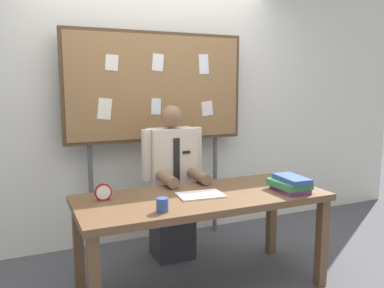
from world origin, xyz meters
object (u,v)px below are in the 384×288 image
(bulletin_board, at_px, (157,90))
(book_stack, at_px, (290,184))
(person, at_px, (172,189))
(coffee_mug, at_px, (162,205))
(desk_clock, at_px, (103,193))
(open_notebook, at_px, (201,195))
(desk, at_px, (202,206))

(bulletin_board, bearing_deg, book_stack, -60.74)
(bulletin_board, bearing_deg, person, -90.00)
(book_stack, xyz_separation_m, coffee_mug, (-1.05, -0.07, -0.01))
(desk_clock, bearing_deg, open_notebook, -14.24)
(desk, xyz_separation_m, coffee_mug, (-0.40, -0.25, 0.13))
(person, bearing_deg, open_notebook, -92.16)
(desk, xyz_separation_m, desk_clock, (-0.69, 0.15, 0.14))
(desk, distance_m, desk_clock, 0.72)
(bulletin_board, bearing_deg, open_notebook, -91.35)
(person, xyz_separation_m, desk_clock, (-0.69, -0.46, 0.16))
(desk_clock, bearing_deg, book_stack, -13.62)
(person, height_order, desk_clock, person)
(person, relative_size, open_notebook, 4.17)
(person, distance_m, book_stack, 1.03)
(open_notebook, bearing_deg, coffee_mug, -148.82)
(desk, distance_m, open_notebook, 0.10)
(book_stack, xyz_separation_m, desk_clock, (-1.34, 0.33, -0.00))
(bulletin_board, xyz_separation_m, book_stack, (0.65, -1.16, -0.69))
(book_stack, bearing_deg, desk, 164.89)
(desk, relative_size, book_stack, 5.69)
(desk_clock, bearing_deg, coffee_mug, -53.40)
(coffee_mug, bearing_deg, book_stack, 3.84)
(open_notebook, relative_size, coffee_mug, 3.68)
(bulletin_board, distance_m, open_notebook, 1.25)
(coffee_mug, bearing_deg, desk, 31.77)
(bulletin_board, bearing_deg, coffee_mug, -107.87)
(desk, distance_m, person, 0.61)
(book_stack, relative_size, coffee_mug, 3.62)
(person, bearing_deg, book_stack, -50.32)
(bulletin_board, bearing_deg, desk, -90.00)
(book_stack, relative_size, open_notebook, 0.98)
(person, xyz_separation_m, coffee_mug, (-0.40, -0.86, 0.15))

